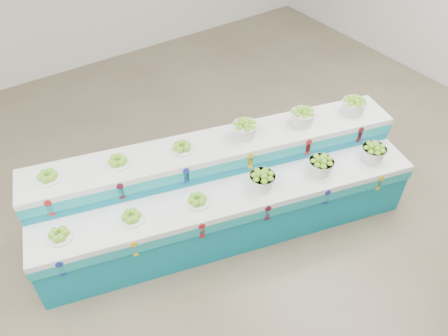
# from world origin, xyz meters

# --- Properties ---
(ground) EXTENTS (10.00, 10.00, 0.00)m
(ground) POSITION_xyz_m (0.00, 0.00, 0.00)
(ground) COLOR brown
(ground) RESTS_ON ground
(display_stand) EXTENTS (4.35, 2.14, 1.02)m
(display_stand) POSITION_xyz_m (0.12, 0.44, 0.51)
(display_stand) COLOR #0F819D
(display_stand) RESTS_ON ground
(plate_lower_left) EXTENTS (0.31, 0.31, 0.10)m
(plate_lower_left) POSITION_xyz_m (-1.64, 0.65, 0.77)
(plate_lower_left) COLOR white
(plate_lower_left) RESTS_ON display_stand
(plate_lower_mid) EXTENTS (0.31, 0.31, 0.10)m
(plate_lower_mid) POSITION_xyz_m (-0.98, 0.47, 0.77)
(plate_lower_mid) COLOR white
(plate_lower_mid) RESTS_ON display_stand
(plate_lower_right) EXTENTS (0.31, 0.31, 0.10)m
(plate_lower_right) POSITION_xyz_m (-0.31, 0.29, 0.77)
(plate_lower_right) COLOR white
(plate_lower_right) RESTS_ON display_stand
(basket_lower_left) EXTENTS (0.34, 0.34, 0.21)m
(basket_lower_left) POSITION_xyz_m (0.38, 0.10, 0.83)
(basket_lower_left) COLOR silver
(basket_lower_left) RESTS_ON display_stand
(basket_lower_mid) EXTENTS (0.34, 0.34, 0.21)m
(basket_lower_mid) POSITION_xyz_m (1.06, -0.08, 0.83)
(basket_lower_mid) COLOR silver
(basket_lower_mid) RESTS_ON display_stand
(basket_lower_right) EXTENTS (0.34, 0.34, 0.21)m
(basket_lower_right) POSITION_xyz_m (1.71, -0.25, 0.83)
(basket_lower_right) COLOR silver
(basket_lower_right) RESTS_ON display_stand
(plate_upper_left) EXTENTS (0.31, 0.31, 0.10)m
(plate_upper_left) POSITION_xyz_m (-1.51, 1.15, 1.07)
(plate_upper_left) COLOR white
(plate_upper_left) RESTS_ON display_stand
(plate_upper_mid) EXTENTS (0.31, 0.31, 0.10)m
(plate_upper_mid) POSITION_xyz_m (-0.84, 0.97, 1.07)
(plate_upper_mid) COLOR white
(plate_upper_mid) RESTS_ON display_stand
(plate_upper_right) EXTENTS (0.31, 0.31, 0.10)m
(plate_upper_right) POSITION_xyz_m (-0.18, 0.80, 1.07)
(plate_upper_right) COLOR white
(plate_upper_right) RESTS_ON display_stand
(basket_upper_left) EXTENTS (0.34, 0.34, 0.21)m
(basket_upper_left) POSITION_xyz_m (0.52, 0.61, 1.13)
(basket_upper_left) COLOR silver
(basket_upper_left) RESTS_ON display_stand
(basket_upper_mid) EXTENTS (0.34, 0.34, 0.21)m
(basket_upper_mid) POSITION_xyz_m (1.19, 0.43, 1.13)
(basket_upper_mid) COLOR silver
(basket_upper_mid) RESTS_ON display_stand
(basket_upper_right) EXTENTS (0.34, 0.34, 0.21)m
(basket_upper_right) POSITION_xyz_m (1.84, 0.25, 1.13)
(basket_upper_right) COLOR silver
(basket_upper_right) RESTS_ON display_stand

